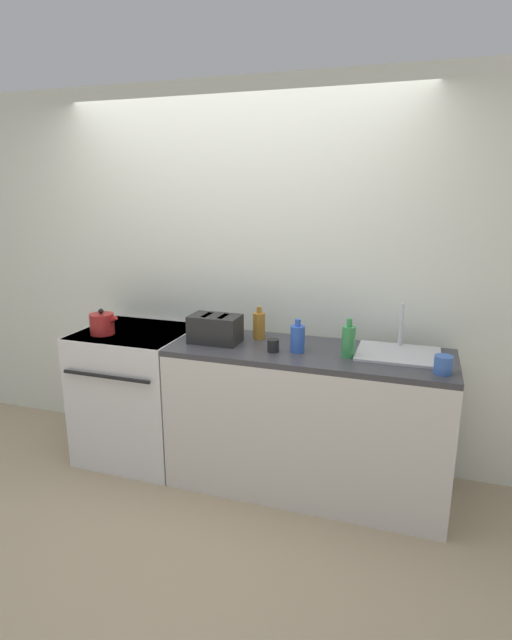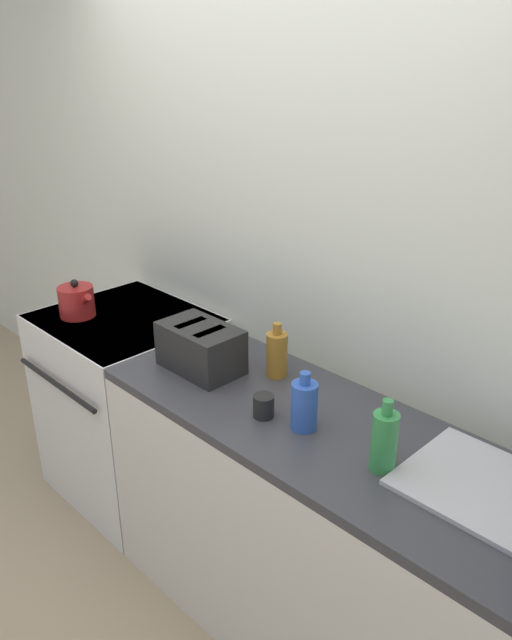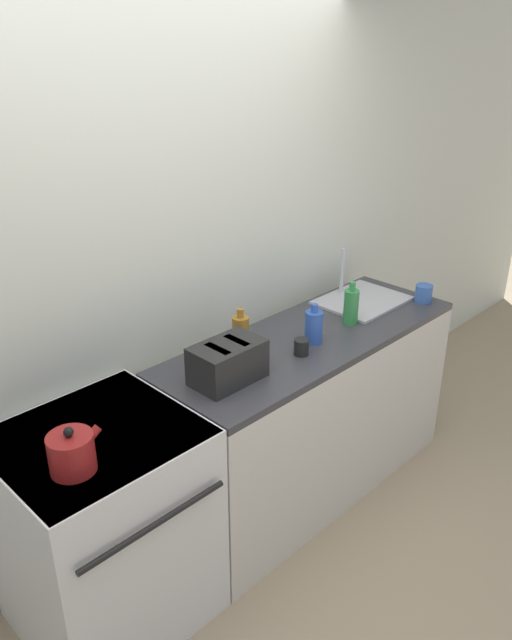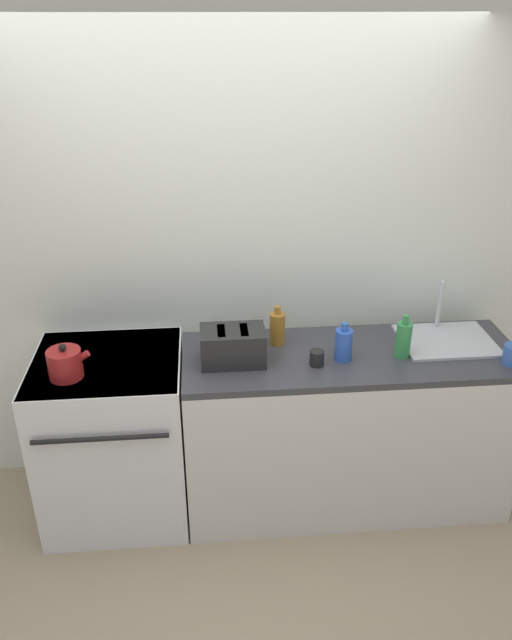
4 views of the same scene
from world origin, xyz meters
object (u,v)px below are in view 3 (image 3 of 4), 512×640
at_px(stove, 106,526).
at_px(cup_black, 301,347).
at_px(bottle_blue, 314,326).
at_px(cup_blue, 424,294).
at_px(bottle_amber, 241,333).
at_px(toaster, 228,362).
at_px(kettle, 72,453).
at_px(bottle_green, 351,306).

distance_m(stove, cup_black, 1.16).
distance_m(bottle_blue, cup_blue, 0.83).
xyz_separation_m(bottle_blue, bottle_amber, (-0.31, 0.20, 0.00)).
height_order(toaster, cup_black, toaster).
height_order(stove, bottle_blue, bottle_blue).
height_order(bottle_blue, bottle_amber, bottle_amber).
xyz_separation_m(stove, toaster, (0.64, -0.06, 0.55)).
distance_m(kettle, bottle_blue, 1.35).
relative_size(kettle, bottle_amber, 0.95).
distance_m(kettle, toaster, 0.80).
xyz_separation_m(kettle, cup_blue, (2.17, -0.07, -0.02)).
bearing_deg(toaster, bottle_amber, 35.05).
relative_size(stove, toaster, 2.94).
relative_size(cup_blue, cup_black, 1.28).
bearing_deg(cup_blue, bottle_green, 167.09).
height_order(kettle, bottle_blue, bottle_blue).
bearing_deg(bottle_amber, cup_black, -54.95).
xyz_separation_m(bottle_green, cup_blue, (0.52, -0.12, -0.05)).
xyz_separation_m(stove, bottle_amber, (0.88, 0.11, 0.55)).
xyz_separation_m(stove, kettle, (-0.16, -0.14, 0.53)).
bearing_deg(cup_black, cup_blue, -4.28).
distance_m(stove, kettle, 0.57).
bearing_deg(bottle_green, kettle, -178.30).
relative_size(toaster, bottle_green, 1.38).
bearing_deg(stove, bottle_green, -3.31).
bearing_deg(bottle_green, stove, 176.69).
xyz_separation_m(stove, bottle_blue, (1.19, -0.09, 0.54)).
relative_size(toaster, bottle_amber, 1.49).
height_order(kettle, bottle_amber, bottle_amber).
xyz_separation_m(toaster, bottle_green, (0.85, -0.02, 0.01)).
height_order(bottle_blue, bottle_green, bottle_green).
xyz_separation_m(bottle_blue, cup_blue, (0.83, -0.12, -0.03)).
xyz_separation_m(kettle, bottle_amber, (1.04, 0.24, 0.02)).
xyz_separation_m(bottle_blue, bottle_green, (0.30, 0.00, 0.01)).
xyz_separation_m(toaster, bottle_amber, (0.24, 0.17, 0.00)).
bearing_deg(kettle, bottle_green, 1.70).
bearing_deg(cup_black, bottle_amber, 125.05).
bearing_deg(bottle_amber, stove, -173.14).
height_order(cup_blue, cup_black, cup_blue).
bearing_deg(stove, cup_black, -7.28).
distance_m(toaster, bottle_amber, 0.29).
xyz_separation_m(toaster, cup_black, (0.41, -0.07, -0.05)).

